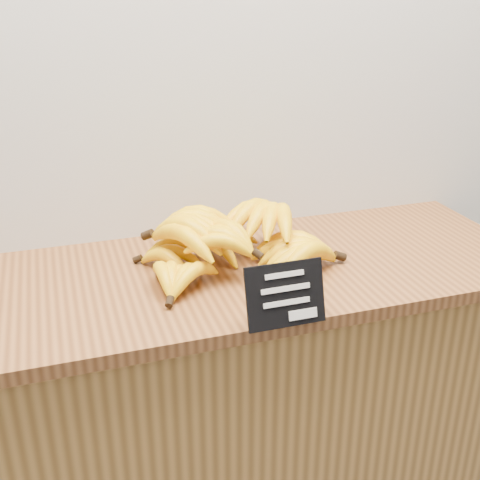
% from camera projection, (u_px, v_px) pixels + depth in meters
% --- Properties ---
extents(counter, '(1.51, 0.50, 0.90)m').
position_uv_depth(counter, '(234.00, 432.00, 1.58)').
color(counter, '#A27334').
rests_on(counter, ground).
extents(counter_top, '(1.43, 0.54, 0.03)m').
position_uv_depth(counter_top, '(233.00, 273.00, 1.39)').
color(counter_top, brown).
rests_on(counter_top, counter).
extents(chalkboard_sign, '(0.16, 0.04, 0.12)m').
position_uv_depth(chalkboard_sign, '(285.00, 295.00, 1.14)').
color(chalkboard_sign, black).
rests_on(chalkboard_sign, counter_top).
extents(banana_pile, '(0.51, 0.36, 0.13)m').
position_uv_depth(banana_pile, '(234.00, 242.00, 1.37)').
color(banana_pile, yellow).
rests_on(banana_pile, counter_top).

